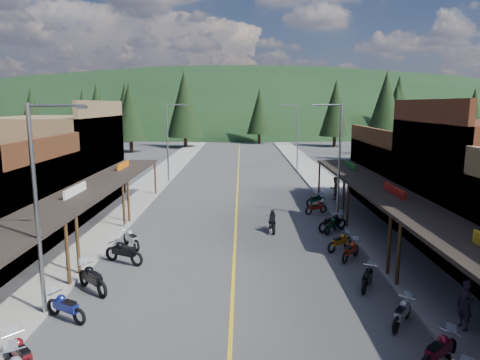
{
  "coord_description": "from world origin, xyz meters",
  "views": [
    {
      "loc": [
        0.37,
        -21.09,
        7.95
      ],
      "look_at": [
        0.28,
        6.71,
        3.0
      ],
      "focal_mm": 32.0,
      "sensor_mm": 36.0,
      "label": 1
    }
  ],
  "objects_px": {
    "streetlight_1": "(169,139)",
    "pine_1": "(126,107)",
    "shop_east_3": "(415,176)",
    "pine_11": "(385,110)",
    "rider_on_bike": "(272,223)",
    "pedestrian_east_b": "(335,188)",
    "pine_7": "(97,107)",
    "pine_8": "(84,118)",
    "streetlight_3": "(297,134)",
    "pine_2": "(185,104)",
    "pedestrian_east_a": "(465,304)",
    "bike_east_5": "(402,312)",
    "pine_4": "(336,108)",
    "bike_west_7": "(124,251)",
    "shop_west_3": "(57,163)",
    "bike_west_4": "(21,353)",
    "bike_east_11": "(316,207)",
    "bike_west_8": "(131,238)",
    "bike_east_8": "(340,241)",
    "bike_west_5": "(66,306)",
    "bike_east_6": "(368,277)",
    "pine_9": "(396,114)",
    "bike_west_6": "(92,278)",
    "bike_east_12": "(316,199)",
    "pine_3": "(259,111)",
    "pine_6": "(474,112)",
    "streetlight_0": "(40,202)",
    "pine_0": "(32,112)",
    "bike_east_7": "(351,250)",
    "bike_east_4": "(439,350)",
    "streetlight_2": "(337,156)",
    "pine_5": "(398,104)",
    "bike_east_10": "(333,222)"
  },
  "relations": [
    {
      "from": "streetlight_3",
      "to": "pine_2",
      "type": "relative_size",
      "value": 0.57
    },
    {
      "from": "streetlight_3",
      "to": "pine_7",
      "type": "relative_size",
      "value": 0.64
    },
    {
      "from": "pine_7",
      "to": "bike_east_8",
      "type": "xyz_separation_m",
      "value": [
        37.78,
        -74.59,
        -6.7
      ]
    },
    {
      "from": "shop_west_3",
      "to": "shop_east_3",
      "type": "xyz_separation_m",
      "value": [
        27.54,
        0.0,
        -0.99
      ]
    },
    {
      "from": "pine_7",
      "to": "pine_8",
      "type": "xyz_separation_m",
      "value": [
        10.0,
        -36.0,
        -1.26
      ]
    },
    {
      "from": "bike_west_6",
      "to": "bike_east_11",
      "type": "relative_size",
      "value": 1.24
    },
    {
      "from": "pine_9",
      "to": "bike_west_6",
      "type": "distance_m",
      "value": 57.66
    },
    {
      "from": "pine_1",
      "to": "bike_east_6",
      "type": "height_order",
      "value": "pine_1"
    },
    {
      "from": "pine_2",
      "to": "pedestrian_east_a",
      "type": "distance_m",
      "value": 68.0
    },
    {
      "from": "streetlight_1",
      "to": "bike_west_7",
      "type": "bearing_deg",
      "value": -86.46
    },
    {
      "from": "streetlight_2",
      "to": "pine_8",
      "type": "distance_m",
      "value": 43.18
    },
    {
      "from": "pine_9",
      "to": "bike_west_5",
      "type": "relative_size",
      "value": 5.32
    },
    {
      "from": "bike_east_6",
      "to": "pedestrian_east_a",
      "type": "height_order",
      "value": "pedestrian_east_a"
    },
    {
      "from": "streetlight_0",
      "to": "pine_7",
      "type": "xyz_separation_m",
      "value": [
        -25.05,
        82.0,
        2.78
      ]
    },
    {
      "from": "shop_west_3",
      "to": "bike_west_4",
      "type": "bearing_deg",
      "value": -70.02
    },
    {
      "from": "pine_1",
      "to": "bike_east_5",
      "type": "relative_size",
      "value": 6.64
    },
    {
      "from": "streetlight_3",
      "to": "pine_5",
      "type": "xyz_separation_m",
      "value": [
        27.05,
        42.0,
        3.53
      ]
    },
    {
      "from": "rider_on_bike",
      "to": "pedestrian_east_b",
      "type": "distance_m",
      "value": 10.29
    },
    {
      "from": "pine_4",
      "to": "bike_west_7",
      "type": "xyz_separation_m",
      "value": [
        -23.55,
        -60.58,
        -6.58
      ]
    },
    {
      "from": "pine_6",
      "to": "bike_west_8",
      "type": "distance_m",
      "value": 81.15
    },
    {
      "from": "shop_east_3",
      "to": "pine_11",
      "type": "distance_m",
      "value": 27.81
    },
    {
      "from": "pine_2",
      "to": "bike_east_11",
      "type": "bearing_deg",
      "value": -71.95
    },
    {
      "from": "pine_5",
      "to": "bike_east_7",
      "type": "relative_size",
      "value": 7.41
    },
    {
      "from": "bike_west_6",
      "to": "bike_west_7",
      "type": "bearing_deg",
      "value": 36.6
    },
    {
      "from": "pine_11",
      "to": "pine_8",
      "type": "bearing_deg",
      "value": 177.27
    },
    {
      "from": "pine_0",
      "to": "bike_east_10",
      "type": "bearing_deg",
      "value": -50.97
    },
    {
      "from": "bike_west_6",
      "to": "bike_east_12",
      "type": "bearing_deg",
      "value": 6.46
    },
    {
      "from": "bike_east_11",
      "to": "pine_7",
      "type": "bearing_deg",
      "value": -178.12
    },
    {
      "from": "rider_on_bike",
      "to": "bike_west_4",
      "type": "bearing_deg",
      "value": -125.56
    },
    {
      "from": "streetlight_1",
      "to": "pine_3",
      "type": "relative_size",
      "value": 0.73
    },
    {
      "from": "bike_east_6",
      "to": "bike_east_12",
      "type": "distance_m",
      "value": 15.48
    },
    {
      "from": "streetlight_0",
      "to": "rider_on_bike",
      "type": "relative_size",
      "value": 4.04
    },
    {
      "from": "streetlight_1",
      "to": "pine_1",
      "type": "height_order",
      "value": "pine_1"
    },
    {
      "from": "streetlight_0",
      "to": "pine_4",
      "type": "distance_m",
      "value": 70.61
    },
    {
      "from": "streetlight_0",
      "to": "pine_6",
      "type": "distance_m",
      "value": 87.8
    },
    {
      "from": "pine_6",
      "to": "bike_west_4",
      "type": "height_order",
      "value": "pine_6"
    },
    {
      "from": "streetlight_1",
      "to": "bike_east_10",
      "type": "distance_m",
      "value": 21.75
    },
    {
      "from": "bike_east_11",
      "to": "shop_west_3",
      "type": "bearing_deg",
      "value": -123.38
    },
    {
      "from": "bike_west_4",
      "to": "pedestrian_east_a",
      "type": "xyz_separation_m",
      "value": [
        14.46,
        2.22,
        0.48
      ]
    },
    {
      "from": "pine_7",
      "to": "shop_east_3",
      "type": "bearing_deg",
      "value": -54.73
    },
    {
      "from": "pine_1",
      "to": "bike_east_7",
      "type": "xyz_separation_m",
      "value": [
        30.02,
        -70.01,
        -6.7
      ]
    },
    {
      "from": "bike_west_8",
      "to": "bike_east_8",
      "type": "distance_m",
      "value": 11.58
    },
    {
      "from": "pedestrian_east_b",
      "to": "pine_0",
      "type": "bearing_deg",
      "value": -71.42
    },
    {
      "from": "pine_3",
      "to": "rider_on_bike",
      "type": "distance_m",
      "value": 61.38
    },
    {
      "from": "pine_0",
      "to": "pedestrian_east_a",
      "type": "bearing_deg",
      "value": -55.13
    },
    {
      "from": "pine_2",
      "to": "pine_6",
      "type": "bearing_deg",
      "value": 6.12
    },
    {
      "from": "bike_west_5",
      "to": "rider_on_bike",
      "type": "distance_m",
      "value": 14.09
    },
    {
      "from": "pine_9",
      "to": "pedestrian_east_a",
      "type": "relative_size",
      "value": 5.94
    },
    {
      "from": "bike_east_4",
      "to": "bike_west_5",
      "type": "bearing_deg",
      "value": -140.78
    },
    {
      "from": "streetlight_3",
      "to": "bike_west_8",
      "type": "xyz_separation_m",
      "value": [
        -12.74,
        -28.2,
        -3.87
      ]
    }
  ]
}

